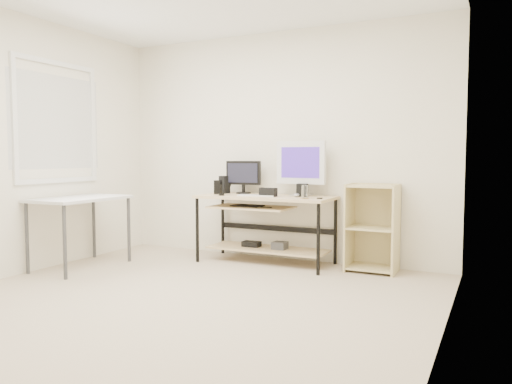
{
  "coord_description": "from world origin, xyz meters",
  "views": [
    {
      "loc": [
        2.31,
        -3.3,
        1.18
      ],
      "look_at": [
        0.06,
        1.3,
        0.82
      ],
      "focal_mm": 35.0,
      "sensor_mm": 36.0,
      "label": 1
    }
  ],
  "objects_px": {
    "shelf_unit": "(373,227)",
    "audio_controller": "(218,187)",
    "desk": "(264,215)",
    "black_monitor": "(243,175)",
    "white_imac": "(301,164)",
    "side_table": "(80,205)"
  },
  "relations": [
    {
      "from": "shelf_unit",
      "to": "audio_controller",
      "type": "xyz_separation_m",
      "value": [
        -1.73,
        -0.21,
        0.38
      ]
    },
    {
      "from": "desk",
      "to": "audio_controller",
      "type": "height_order",
      "value": "audio_controller"
    },
    {
      "from": "shelf_unit",
      "to": "black_monitor",
      "type": "height_order",
      "value": "black_monitor"
    },
    {
      "from": "black_monitor",
      "to": "white_imac",
      "type": "xyz_separation_m",
      "value": [
        0.71,
        0.01,
        0.13
      ]
    },
    {
      "from": "shelf_unit",
      "to": "black_monitor",
      "type": "xyz_separation_m",
      "value": [
        -1.52,
        0.01,
        0.52
      ]
    },
    {
      "from": "desk",
      "to": "shelf_unit",
      "type": "height_order",
      "value": "shelf_unit"
    },
    {
      "from": "white_imac",
      "to": "audio_controller",
      "type": "height_order",
      "value": "white_imac"
    },
    {
      "from": "side_table",
      "to": "audio_controller",
      "type": "relative_size",
      "value": 6.22
    },
    {
      "from": "shelf_unit",
      "to": "white_imac",
      "type": "relative_size",
      "value": 1.5
    },
    {
      "from": "side_table",
      "to": "white_imac",
      "type": "bearing_deg",
      "value": 31.44
    },
    {
      "from": "desk",
      "to": "white_imac",
      "type": "xyz_separation_m",
      "value": [
        0.37,
        0.18,
        0.56
      ]
    },
    {
      "from": "desk",
      "to": "side_table",
      "type": "relative_size",
      "value": 1.5
    },
    {
      "from": "desk",
      "to": "black_monitor",
      "type": "distance_m",
      "value": 0.57
    },
    {
      "from": "desk",
      "to": "side_table",
      "type": "bearing_deg",
      "value": -147.35
    },
    {
      "from": "black_monitor",
      "to": "white_imac",
      "type": "bearing_deg",
      "value": -6.92
    },
    {
      "from": "audio_controller",
      "to": "side_table",
      "type": "bearing_deg",
      "value": -143.92
    },
    {
      "from": "shelf_unit",
      "to": "black_monitor",
      "type": "relative_size",
      "value": 2.16
    },
    {
      "from": "desk",
      "to": "audio_controller",
      "type": "bearing_deg",
      "value": -175.04
    },
    {
      "from": "desk",
      "to": "shelf_unit",
      "type": "xyz_separation_m",
      "value": [
        1.18,
        0.16,
        -0.09
      ]
    },
    {
      "from": "side_table",
      "to": "black_monitor",
      "type": "distance_m",
      "value": 1.82
    },
    {
      "from": "side_table",
      "to": "shelf_unit",
      "type": "relative_size",
      "value": 1.11
    },
    {
      "from": "white_imac",
      "to": "audio_controller",
      "type": "xyz_separation_m",
      "value": [
        -0.92,
        -0.22,
        -0.27
      ]
    }
  ]
}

